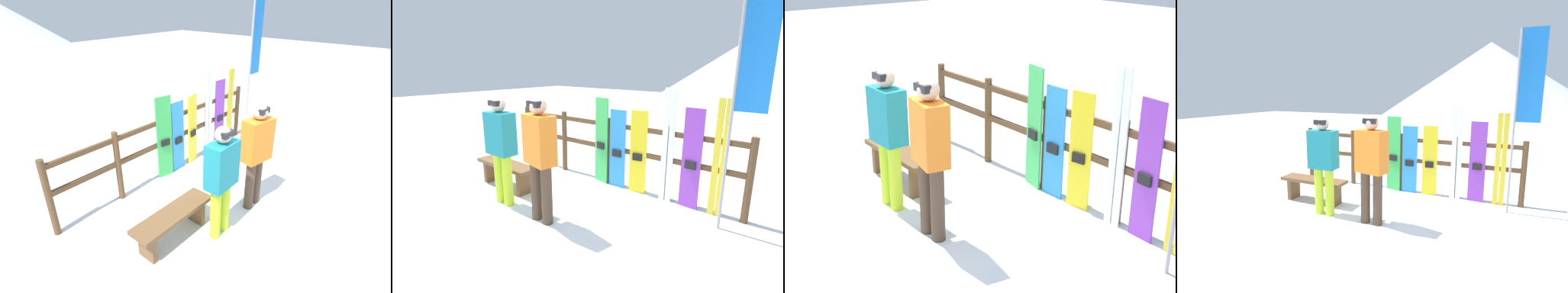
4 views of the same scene
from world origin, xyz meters
TOP-DOWN VIEW (x-y plane):
  - ground_plane at (0.00, 0.00)m, footprint 40.00×40.00m
  - fence at (-0.00, 1.82)m, footprint 4.69×0.10m
  - bench at (-1.27, 0.48)m, footprint 1.28×0.36m
  - person_teal at (-0.76, 0.07)m, footprint 0.47×0.26m
  - person_orange at (0.12, 0.06)m, footprint 0.51×0.34m
  - snowboard_green at (-0.16, 1.77)m, footprint 0.31×0.10m
  - snowboard_blue at (0.19, 1.77)m, footprint 0.31×0.06m
  - snowboard_yellow at (0.61, 1.77)m, footprint 0.29×0.09m
  - ski_pair_white at (1.12, 1.77)m, footprint 0.19×0.02m
  - snowboard_purple at (1.51, 1.77)m, footprint 0.30×0.07m
  - ski_pair_yellow at (1.90, 1.77)m, footprint 0.20×0.02m
  - rental_flag at (2.18, 1.43)m, footprint 0.40×0.04m

SIDE VIEW (x-z plane):
  - ground_plane at x=0.00m, z-range 0.00..0.00m
  - bench at x=-1.27m, z-range 0.11..0.56m
  - snowboard_blue at x=0.19m, z-range 0.00..1.37m
  - snowboard_yellow at x=0.61m, z-range 0.00..1.40m
  - fence at x=0.00m, z-range 0.10..1.31m
  - snowboard_purple at x=1.51m, z-range 0.00..1.52m
  - snowboard_green at x=-0.16m, z-range 0.00..1.55m
  - ski_pair_yellow at x=1.90m, z-range 0.00..1.69m
  - ski_pair_white at x=1.12m, z-range 0.00..1.79m
  - person_teal at x=-0.76m, z-range 0.12..1.78m
  - person_orange at x=0.12m, z-range 0.13..1.85m
  - rental_flag at x=2.18m, z-range 0.44..3.48m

